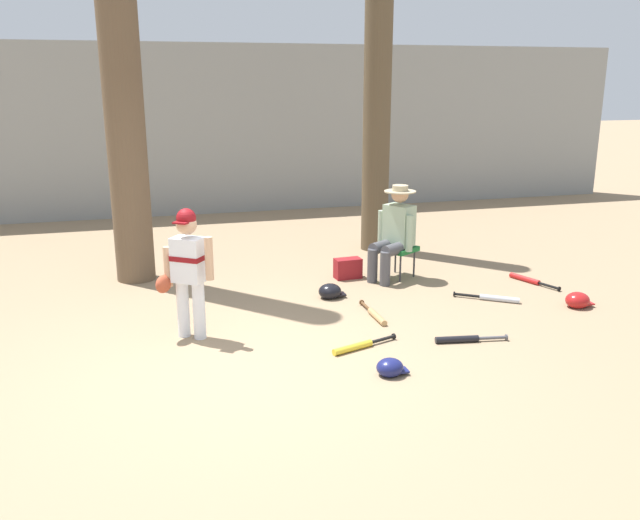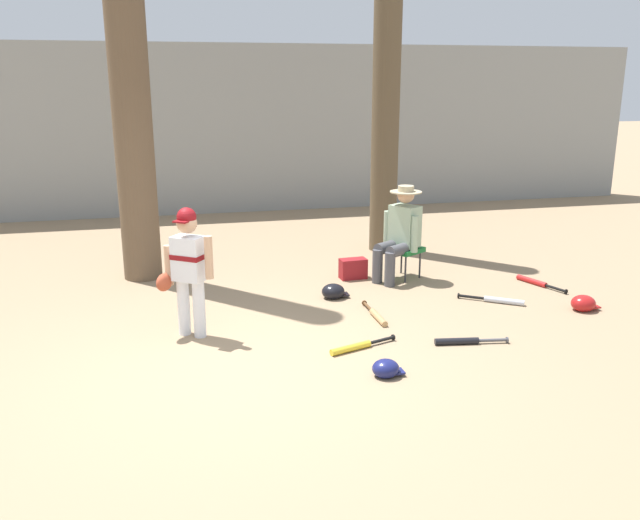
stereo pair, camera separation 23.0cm
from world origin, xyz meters
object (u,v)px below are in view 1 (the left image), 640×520
Objects in this scene: handbag_beside_stool at (348,268)px; bat_aluminum_silver at (494,298)px; tree_near_player at (119,45)px; bat_wood_tan at (375,315)px; seated_spectator at (394,230)px; bat_yellow_trainer at (358,346)px; batting_helmet_navy at (390,368)px; young_ballplayer at (187,265)px; batting_helmet_red at (578,300)px; folding_stool at (398,250)px; batting_helmet_black at (330,291)px; bat_black_composite at (463,339)px; bat_red_barrel at (528,280)px; tree_behind_spectator at (377,98)px.

handbag_beside_stool reaches higher than bat_aluminum_silver.
tree_near_player reaches higher than bat_wood_tan.
seated_spectator is 1.68× the size of bat_yellow_trainer.
seated_spectator reaches higher than handbag_beside_stool.
bat_yellow_trainer is 0.62m from batting_helmet_navy.
batting_helmet_navy is (-1.89, -1.55, 0.04)m from bat_aluminum_silver.
young_ballplayer reaches higher than seated_spectator.
batting_helmet_navy is at bearing -157.72° from batting_helmet_red.
folding_stool is 1.44m from bat_aluminum_silver.
batting_helmet_red is (2.69, 1.10, 0.01)m from batting_helmet_navy.
handbag_beside_stool is 1.50m from bat_wood_tan.
young_ballplayer is at bearing -153.35° from folding_stool.
tree_near_player is at bearing 147.28° from batting_helmet_black.
bat_yellow_trainer is (-1.18, -2.08, -0.61)m from seated_spectator.
tree_near_player reaches higher than young_ballplayer.
bat_aluminum_silver is (0.94, 1.04, -0.00)m from bat_black_composite.
young_ballplayer is at bearing -77.18° from tree_near_player.
bat_yellow_trainer is 2.82m from batting_helmet_red.
tree_near_player is at bearing 152.78° from batting_helmet_red.
bat_black_composite is 2.26× the size of batting_helmet_black.
tree_near_player is 6.07m from batting_helmet_red.
young_ballplayer is 3.57m from bat_aluminum_silver.
handbag_beside_stool is at bearing 57.91° from batting_helmet_black.
bat_red_barrel is (2.15, -0.79, -0.10)m from handbag_beside_stool.
bat_aluminum_silver is at bearing -18.74° from batting_helmet_black.
young_ballplayer reaches higher than bat_wood_tan.
folding_stool is (3.27, -0.82, -2.51)m from tree_near_player.
folding_stool reaches higher than batting_helmet_black.
young_ballplayer is 1.83× the size of bat_wood_tan.
handbag_beside_stool is 2.40m from bat_black_composite.
batting_helmet_black is at bearing 117.76° from bat_black_composite.
bat_aluminum_silver is at bearing -79.38° from tree_behind_spectator.
young_ballplayer is at bearing -179.31° from bat_wood_tan.
bat_yellow_trainer is at bearing 174.25° from bat_black_composite.
handbag_beside_stool is (-0.64, 0.13, -0.23)m from folding_stool.
batting_helmet_black is (-0.28, 0.78, 0.05)m from bat_wood_tan.
seated_spectator is 1.85× the size of bat_aluminum_silver.
tree_near_player is 5.50× the size of seated_spectator.
bat_aluminum_silver is (0.72, -1.20, -0.33)m from folding_stool.
handbag_beside_stool is at bearing 135.78° from bat_aluminum_silver.
handbag_beside_stool is (-0.55, 0.18, -0.51)m from seated_spectator.
folding_stool is 0.29m from seated_spectator.
handbag_beside_stool is at bearing 100.17° from bat_black_composite.
bat_black_composite is 1.01× the size of bat_wood_tan.
folding_stool is at bearing 156.20° from bat_red_barrel.
bat_wood_tan is 2.21× the size of batting_helmet_red.
bat_red_barrel is (0.79, 0.53, 0.00)m from bat_aluminum_silver.
seated_spectator is (2.68, 1.34, -0.10)m from young_ballplayer.
bat_wood_tan is (-0.72, -1.31, -0.61)m from seated_spectator.
bat_yellow_trainer is 1.00× the size of bat_wood_tan.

